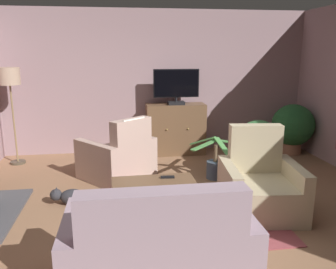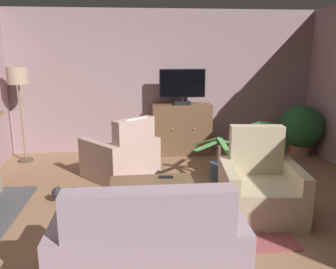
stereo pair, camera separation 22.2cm
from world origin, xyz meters
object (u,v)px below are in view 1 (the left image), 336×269
television (176,86)px  potted_plant_tall_palm_by_window (215,165)px  coffee_table (154,187)px  armchair_angled_to_table (260,187)px  armchair_by_fireplace (118,158)px  potted_plant_on_hearth_side (258,145)px  floor_lamp (10,83)px  tv_remote (168,177)px  potted_plant_leafy_by_curtain (293,126)px  cat (70,196)px  sofa_floral (159,252)px  tv_cabinet (176,130)px

television → potted_plant_tall_palm_by_window: bearing=-74.3°
coffee_table → potted_plant_tall_palm_by_window: (1.10, 1.28, -0.20)m
armchair_angled_to_table → armchair_by_fireplace: armchair_angled_to_table is taller
armchair_angled_to_table → coffee_table: bearing=-178.0°
potted_plant_on_hearth_side → potted_plant_tall_palm_by_window: 0.74m
potted_plant_tall_palm_by_window → floor_lamp: (-3.33, 1.25, 1.22)m
armchair_angled_to_table → tv_remote: bearing=174.9°
tv_remote → potted_plant_leafy_by_curtain: bearing=43.7°
potted_plant_on_hearth_side → cat: bearing=-169.0°
potted_plant_tall_palm_by_window → cat: (-2.17, -0.67, -0.11)m
television → sofa_floral: bearing=-101.6°
potted_plant_tall_palm_by_window → tv_cabinet: bearing=105.1°
armchair_angled_to_table → potted_plant_on_hearth_side: bearing=69.1°
armchair_by_fireplace → cat: 1.15m
armchair_angled_to_table → potted_plant_leafy_by_curtain: (1.67, 2.39, 0.22)m
coffee_table → floor_lamp: bearing=131.5°
tv_remote → cat: size_ratio=0.25×
floor_lamp → tv_cabinet: bearing=4.2°
sofa_floral → potted_plant_tall_palm_by_window: (1.19, 2.49, -0.11)m
television → potted_plant_on_hearth_side: television is taller
armchair_by_fireplace → potted_plant_tall_palm_by_window: (1.52, -0.25, -0.10)m
armchair_by_fireplace → floor_lamp: size_ratio=0.77×
tv_remote → armchair_by_fireplace: armchair_by_fireplace is taller
armchair_angled_to_table → potted_plant_tall_palm_by_window: size_ratio=1.00×
armchair_angled_to_table → potted_plant_on_hearth_side: (0.42, 1.11, 0.23)m
cat → armchair_by_fireplace: bearing=54.6°
television → floor_lamp: floor_lamp is taller
armchair_by_fireplace → television: bearing=45.9°
potted_plant_on_hearth_side → television: bearing=124.3°
cat → television: bearing=49.5°
tv_remote → potted_plant_leafy_by_curtain: 3.63m
television → potted_plant_leafy_by_curtain: television is taller
armchair_angled_to_table → floor_lamp: (-3.56, 2.48, 1.11)m
television → armchair_angled_to_table: size_ratio=0.82×
coffee_table → armchair_angled_to_table: bearing=2.0°
television → coffee_table: size_ratio=0.86×
television → cat: television is taller
television → armchair_by_fireplace: 1.91m
sofa_floral → potted_plant_on_hearth_side: (1.84, 2.37, 0.22)m
television → potted_plant_on_hearth_side: 2.02m
tv_cabinet → floor_lamp: 3.10m
potted_plant_leafy_by_curtain → floor_lamp: 5.31m
television → armchair_by_fireplace: (-1.12, -1.16, -1.02)m
television → floor_lamp: 2.95m
television → armchair_angled_to_table: 2.90m
potted_plant_on_hearth_side → tv_remote: bearing=-147.4°
armchair_angled_to_table → floor_lamp: 4.48m
tv_remote → sofa_floral: sofa_floral is taller
tv_remote → potted_plant_tall_palm_by_window: 1.48m
sofa_floral → cat: bearing=118.3°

